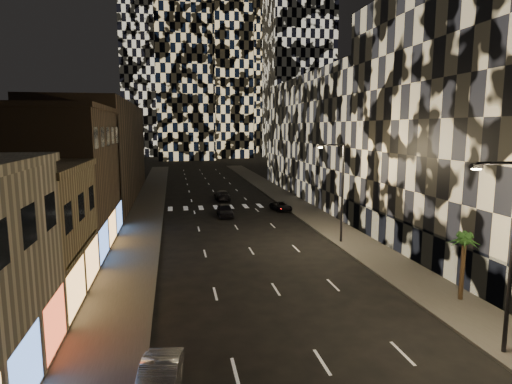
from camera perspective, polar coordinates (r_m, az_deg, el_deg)
name	(u,v)px	position (r m, az deg, el deg)	size (l,w,h in m)	color
sidewalk_left	(147,209)	(57.27, -14.37, -2.22)	(4.00, 120.00, 0.15)	#47443F
sidewalk_right	(295,204)	(59.46, 5.25, -1.59)	(4.00, 120.00, 0.15)	#47443F
curb_left	(163,208)	(57.18, -12.27, -2.16)	(0.20, 120.00, 0.15)	#4C4C47
curb_right	(280,204)	(58.92, 3.28, -1.66)	(0.20, 120.00, 0.15)	#4C4C47
retail_brown	(50,180)	(41.34, -25.74, 1.40)	(10.00, 15.00, 12.00)	#4F3D2D
retail_filler_left	(100,152)	(67.13, -20.09, 5.05)	(10.00, 40.00, 14.00)	#4F3D2D
midrise_right	(503,122)	(40.47, 30.09, 8.07)	(16.00, 25.00, 22.00)	#232326
midrise_base	(410,240)	(37.06, 19.88, -6.09)	(0.60, 25.00, 3.00)	#383838
midrise_filler_right	(345,138)	(68.49, 11.83, 7.12)	(16.00, 40.00, 18.00)	#232326
tower_right_mid	(299,5)	(152.31, 5.70, 23.59)	(20.00, 20.00, 100.00)	black
tower_center_low	(183,11)	(150.84, -9.68, 22.68)	(18.00, 18.00, 95.00)	black
streetlight_near	(509,245)	(22.51, 30.63, -6.05)	(2.55, 0.25, 9.00)	black
streetlight_far	(340,186)	(39.42, 11.14, 0.84)	(2.55, 0.25, 9.00)	black
car_silver_parked	(159,383)	(18.67, -12.82, -23.53)	(1.52, 4.35, 1.43)	#99989E
car_dark_midlane	(225,210)	(51.29, -4.14, -2.45)	(1.77, 4.41, 1.50)	black
car_dark_oncoming	(222,195)	(62.94, -4.51, -0.43)	(1.98, 4.88, 1.42)	black
car_dark_rightlane	(281,206)	(54.99, 3.35, -1.89)	(1.87, 4.07, 1.13)	black
palm_tree	(464,244)	(28.80, 26.02, -6.25)	(2.13, 2.15, 4.22)	#47331E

